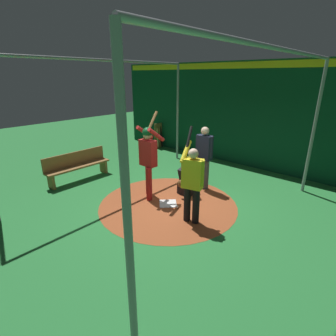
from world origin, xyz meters
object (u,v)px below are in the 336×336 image
Objects in this scene: batter at (148,156)px; visitor at (192,181)px; catcher at (187,181)px; umpire at (204,155)px; bench at (77,165)px; home_plate at (168,204)px; baseball_0 at (177,207)px; bat_rack at (160,136)px.

visitor is (0.24, 1.54, -0.17)m from batter.
umpire is (-0.64, 0.08, 0.62)m from catcher.
catcher is 3.39m from bench.
visitor is at bearing 95.01° from bench.
umpire is (-1.40, 0.06, 0.97)m from home_plate.
visitor is at bearing 69.29° from baseball_0.
baseball_0 reaches higher than home_plate.
umpire is 3.80m from bench.
home_plate is 0.21× the size of visitor.
catcher is 1.50m from visitor.
bat_rack is 5.73m from baseball_0.
bench is (4.43, 0.78, -0.04)m from bat_rack.
home_plate is at bearing 45.55° from bat_rack.
catcher is at bearing 51.74° from bat_rack.
baseball_0 is at bearing 83.96° from home_plate.
batter is 1.10× the size of bench.
home_plate is 0.21× the size of bench.
batter reaches higher than catcher.
umpire is at bearing 172.53° from catcher.
bat_rack is at bearing -134.45° from home_plate.
home_plate is 1.70m from umpire.
baseball_0 is at bearing 99.52° from bench.
baseball_0 is (1.43, 0.25, -0.93)m from umpire.
visitor reaches higher than bat_rack.
bat_rack is (-3.06, -3.88, 0.13)m from catcher.
catcher is at bearing -153.26° from visitor.
bat_rack reaches higher than home_plate.
catcher is 0.88× the size of bat_rack.
umpire is at bearing -170.16° from baseball_0.
home_plate is at bearing 101.03° from bench.
baseball_0 is (3.86, 4.21, -0.45)m from bat_rack.
bench is at bearing -57.72° from umpire.
catcher is at bearing 141.48° from batter.
bat_rack is 4.50m from bench.
home_plate is 0.24× the size of umpire.
baseball_0 is at bearing 22.57° from catcher.
bench is (0.61, -3.12, 0.44)m from home_plate.
home_plate is 0.19× the size of batter.
home_plate is at bearing -2.58° from umpire.
umpire is at bearing 58.55° from bat_rack.
home_plate is at bearing -96.04° from baseball_0.
bat_rack reaches higher than catcher.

